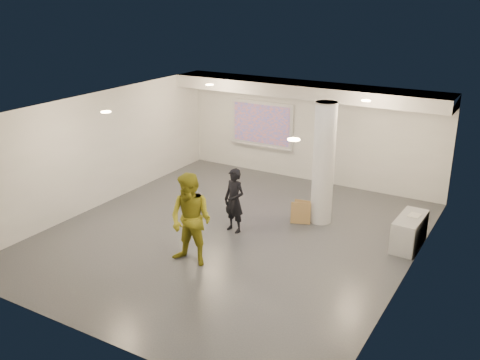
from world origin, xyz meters
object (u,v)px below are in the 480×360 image
Objects in this scene: woman at (234,201)px; projection_screen at (262,124)px; man at (191,220)px; column at (323,164)px; credenza at (409,232)px.

projection_screen is at bearing 121.77° from woman.
projection_screen is 1.36× the size of woman.
column is at bearing 64.33° from man.
woman reaches higher than credenza.
projection_screen reaches higher than credenza.
man is (0.06, -1.82, 0.21)m from woman.
column is at bearing 56.56° from woman.
projection_screen reaches higher than woman.
credenza is 0.79× the size of woman.
credenza is at bearing -28.93° from projection_screen.
column is 1.94× the size of woman.
woman is 0.78× the size of man.
man is at bearing -114.04° from column.
man is (-3.73, -3.09, 0.63)m from credenza.
man is at bearing -76.48° from woman.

